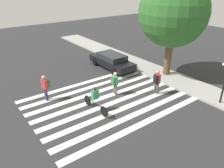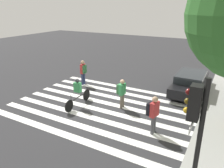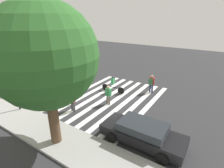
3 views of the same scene
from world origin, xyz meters
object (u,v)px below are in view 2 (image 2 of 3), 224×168
traffic_light (195,125)px  cyclist_far_lane (78,92)px  pedestrian_adult_tall_backpack (153,112)px  car_parked_far_curb (190,82)px  pedestrian_adult_yellow_jacket (83,71)px  pedestrian_adult_blue_shirt (122,91)px

traffic_light → cyclist_far_lane: traffic_light is taller
pedestrian_adult_tall_backpack → car_parked_far_curb: bearing=-173.0°
pedestrian_adult_yellow_jacket → pedestrian_adult_blue_shirt: 4.60m
traffic_light → pedestrian_adult_tall_backpack: traffic_light is taller
traffic_light → car_parked_far_curb: traffic_light is taller
pedestrian_adult_tall_backpack → pedestrian_adult_blue_shirt: bearing=-112.8°
pedestrian_adult_blue_shirt → pedestrian_adult_tall_backpack: size_ratio=0.94×
pedestrian_adult_yellow_jacket → cyclist_far_lane: size_ratio=0.74×
traffic_light → pedestrian_adult_yellow_jacket: 11.33m
pedestrian_adult_blue_shirt → car_parked_far_curb: size_ratio=0.35×
traffic_light → pedestrian_adult_blue_shirt: bearing=-138.9°
pedestrian_adult_yellow_jacket → cyclist_far_lane: bearing=-162.1°
traffic_light → pedestrian_adult_tall_backpack: bearing=-148.9°
pedestrian_adult_blue_shirt → cyclist_far_lane: 2.45m
pedestrian_adult_yellow_jacket → car_parked_far_curb: 7.33m
traffic_light → car_parked_far_curb: bearing=-170.4°
pedestrian_adult_yellow_jacket → traffic_light: bearing=-143.4°
traffic_light → pedestrian_adult_blue_shirt: size_ratio=2.39×
pedestrian_adult_yellow_jacket → pedestrian_adult_blue_shirt: bearing=-130.2°
pedestrian_adult_tall_backpack → cyclist_far_lane: 4.66m
pedestrian_adult_yellow_jacket → pedestrian_adult_tall_backpack: (3.72, 6.48, -0.00)m
traffic_light → pedestrian_adult_tall_backpack: 4.42m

